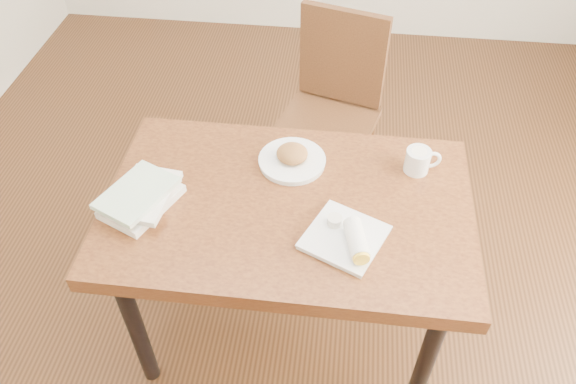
# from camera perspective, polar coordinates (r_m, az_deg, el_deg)

# --- Properties ---
(ground) EXTENTS (4.00, 5.00, 0.01)m
(ground) POSITION_cam_1_polar(r_m,az_deg,el_deg) (2.46, 0.00, -13.30)
(ground) COLOR #472814
(ground) RESTS_ON ground
(table) EXTENTS (1.22, 0.78, 0.75)m
(table) POSITION_cam_1_polar(r_m,az_deg,el_deg) (1.92, 0.00, -2.85)
(table) COLOR brown
(table) RESTS_ON ground
(chair_far) EXTENTS (0.52, 0.52, 0.95)m
(chair_far) POSITION_cam_1_polar(r_m,az_deg,el_deg) (2.63, 4.52, 9.07)
(chair_far) COLOR #4D2C16
(chair_far) RESTS_ON ground
(plate_scone) EXTENTS (0.24, 0.24, 0.08)m
(plate_scone) POSITION_cam_1_polar(r_m,az_deg,el_deg) (1.98, 0.42, 3.45)
(plate_scone) COLOR white
(plate_scone) RESTS_ON table
(coffee_mug) EXTENTS (0.13, 0.09, 0.09)m
(coffee_mug) POSITION_cam_1_polar(r_m,az_deg,el_deg) (1.99, 13.14, 3.17)
(coffee_mug) COLOR white
(coffee_mug) RESTS_ON table
(plate_burrito) EXTENTS (0.30, 0.30, 0.08)m
(plate_burrito) POSITION_cam_1_polar(r_m,az_deg,el_deg) (1.74, 6.12, -4.65)
(plate_burrito) COLOR white
(plate_burrito) RESTS_ON table
(book_stack) EXTENTS (0.26, 0.30, 0.07)m
(book_stack) POSITION_cam_1_polar(r_m,az_deg,el_deg) (1.89, -14.65, -0.49)
(book_stack) COLOR white
(book_stack) RESTS_ON table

